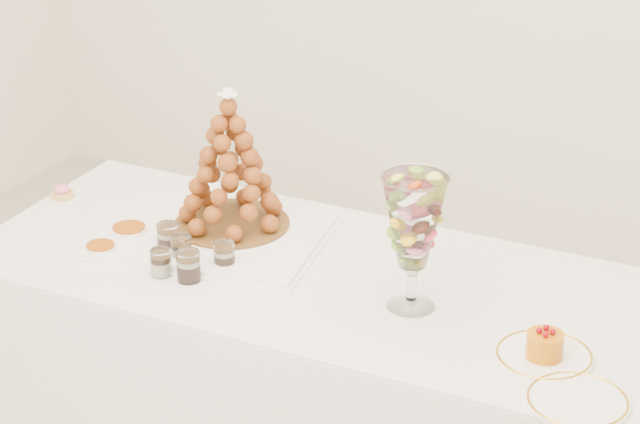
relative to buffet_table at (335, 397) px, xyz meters
The scene contains 15 objects.
buffet_table is the anchor object (origin of this frame).
lace_tray 0.52m from the buffet_table, behind, with size 0.55×0.41×0.02m, color white.
macaron_vase 0.61m from the buffet_table, 11.29° to the right, with size 0.15×0.15×0.33m.
cake_plate 0.69m from the buffet_table, 10.88° to the right, with size 0.22×0.22×0.01m, color white.
spare_plate 0.82m from the buffet_table, 19.22° to the right, with size 0.21×0.21×0.01m, color white.
pink_tart 0.96m from the buffet_table, behind, with size 0.06×0.06×0.04m.
verrine_a 0.59m from the buffet_table, 168.59° to the right, with size 0.06×0.06×0.07m, color white.
verrine_b 0.55m from the buffet_table, 161.90° to the right, with size 0.05×0.05×0.07m, color white.
verrine_c 0.48m from the buffet_table, 158.46° to the right, with size 0.05×0.05×0.07m, color white.
verrine_d 0.58m from the buffet_table, 151.18° to the right, with size 0.05×0.05×0.07m, color white.
verrine_e 0.53m from the buffet_table, 147.05° to the right, with size 0.06×0.06×0.08m, color white.
ramekin_back 0.68m from the buffet_table, behind, with size 0.10×0.10×0.03m, color white.
ramekin_front 0.71m from the buffet_table, 161.45° to the right, with size 0.08×0.08×0.03m, color white.
croquembouche 0.67m from the buffet_table, 166.12° to the left, with size 0.30×0.30×0.38m.
mousse_cake 0.71m from the buffet_table, 11.74° to the right, with size 0.08×0.08×0.07m.
Camera 1 is at (1.25, -1.99, 2.15)m, focal length 70.00 mm.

